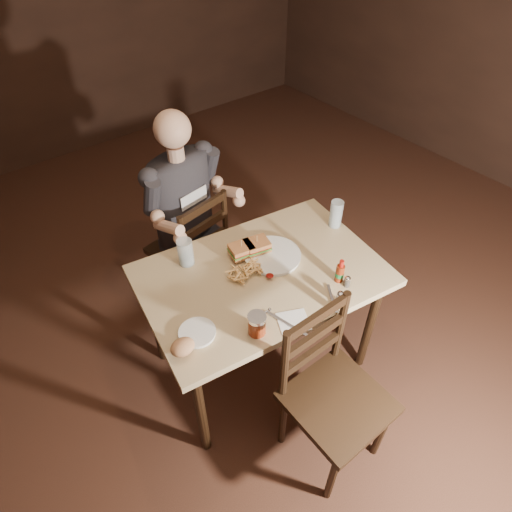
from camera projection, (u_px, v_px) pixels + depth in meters
room_shell at (316, 181)px, 1.64m from camera, size 7.00×7.00×7.00m
main_table at (262, 284)px, 2.22m from camera, size 1.32×0.98×0.77m
chair_far at (188, 248)px, 2.78m from camera, size 0.48×0.52×0.90m
chair_near at (338, 402)px, 1.97m from camera, size 0.43×0.47×0.93m
diner at (185, 190)px, 2.43m from camera, size 0.59×0.50×0.92m
dinner_plate at (272, 256)px, 2.24m from camera, size 0.33×0.33×0.02m
sandwich_left at (257, 243)px, 2.23m from camera, size 0.15×0.13×0.10m
sandwich_right at (242, 247)px, 2.20m from camera, size 0.14×0.12×0.10m
fries_pile at (245, 269)px, 2.13m from camera, size 0.24×0.19×0.04m
ketchup_dollop at (270, 276)px, 2.12m from camera, size 0.04×0.04×0.01m
glass_left at (186, 252)px, 2.16m from camera, size 0.09×0.09×0.15m
glass_right at (336, 214)px, 2.39m from camera, size 0.08×0.08×0.16m
hot_sauce at (340, 271)px, 2.08m from camera, size 0.05×0.05×0.13m
salt_shaker at (340, 298)px, 1.99m from camera, size 0.04×0.04×0.07m
pepper_shaker at (347, 282)px, 2.08m from camera, size 0.04×0.04×0.06m
syrup_dispenser at (257, 324)px, 1.85m from camera, size 0.10×0.10×0.11m
napkin at (293, 322)px, 1.93m from camera, size 0.18×0.18×0.00m
knife at (288, 324)px, 1.92m from camera, size 0.07×0.23×0.01m
fork at (332, 298)px, 2.03m from camera, size 0.11×0.16×0.01m
side_plate at (197, 333)px, 1.88m from camera, size 0.18×0.18×0.01m
bread_roll at (183, 347)px, 1.78m from camera, size 0.12×0.10×0.06m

